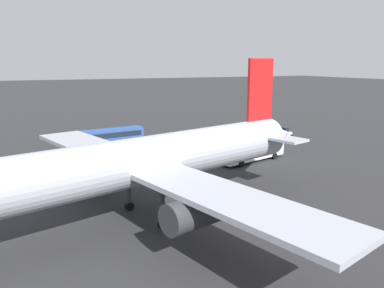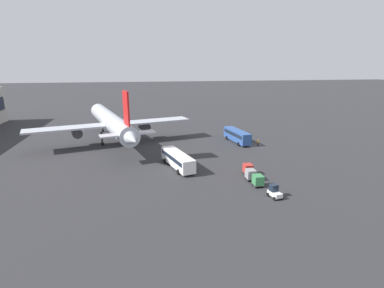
# 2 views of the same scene
# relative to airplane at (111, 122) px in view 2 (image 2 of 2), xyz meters

# --- Properties ---
(ground_plane) EXTENTS (600.00, 600.00, 0.00)m
(ground_plane) POSITION_rel_airplane_xyz_m (-9.87, -37.34, -5.81)
(ground_plane) COLOR #2D2D30
(airplane) EXTENTS (48.69, 42.52, 15.47)m
(airplane) POSITION_rel_airplane_xyz_m (0.00, 0.00, 0.00)
(airplane) COLOR #B2B7C1
(airplane) RESTS_ON ground
(shuttle_bus_near) EXTENTS (12.06, 4.21, 3.38)m
(shuttle_bus_near) POSITION_rel_airplane_xyz_m (-5.43, -33.64, -3.79)
(shuttle_bus_near) COLOR #2D5199
(shuttle_bus_near) RESTS_ON ground
(shuttle_bus_far) EXTENTS (12.50, 5.75, 3.10)m
(shuttle_bus_far) POSITION_rel_airplane_xyz_m (-23.19, -14.88, -3.94)
(shuttle_bus_far) COLOR white
(shuttle_bus_far) RESTS_ON ground
(baggage_tug) EXTENTS (2.62, 2.07, 2.10)m
(baggage_tug) POSITION_rel_airplane_xyz_m (-40.28, -28.36, -4.87)
(baggage_tug) COLOR white
(baggage_tug) RESTS_ON ground
(worker_person) EXTENTS (0.38, 0.38, 1.74)m
(worker_person) POSITION_rel_airplane_xyz_m (-10.19, -37.84, -4.94)
(worker_person) COLOR #1E1E2D
(worker_person) RESTS_ON ground
(cargo_cart_green) EXTENTS (2.02, 1.70, 2.06)m
(cargo_cart_green) POSITION_rel_airplane_xyz_m (-35.62, -27.44, -4.62)
(cargo_cart_green) COLOR #38383D
(cargo_cart_green) RESTS_ON ground
(cargo_cart_grey) EXTENTS (2.02, 1.70, 2.06)m
(cargo_cart_grey) POSITION_rel_airplane_xyz_m (-32.62, -27.23, -4.62)
(cargo_cart_grey) COLOR #38383D
(cargo_cart_grey) RESTS_ON ground
(cargo_cart_red) EXTENTS (2.02, 1.70, 2.06)m
(cargo_cart_red) POSITION_rel_airplane_xyz_m (-29.62, -27.82, -4.62)
(cargo_cart_red) COLOR #38383D
(cargo_cart_red) RESTS_ON ground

